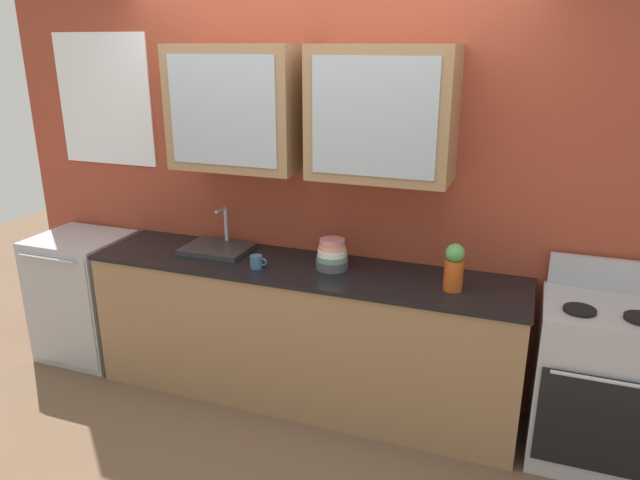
% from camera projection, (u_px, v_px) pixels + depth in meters
% --- Properties ---
extents(ground_plane, '(10.00, 10.00, 0.00)m').
position_uv_depth(ground_plane, '(302.00, 395.00, 3.86)').
color(ground_plane, brown).
extents(back_wall_unit, '(4.47, 0.48, 2.63)m').
position_uv_depth(back_wall_unit, '(316.00, 167.00, 3.66)').
color(back_wall_unit, '#993D28').
rests_on(back_wall_unit, ground_plane).
extents(counter, '(2.68, 0.60, 0.90)m').
position_uv_depth(counter, '(302.00, 333.00, 3.72)').
color(counter, '#93704C').
rests_on(counter, ground_plane).
extents(stove_range, '(0.62, 0.58, 1.08)m').
position_uv_depth(stove_range, '(595.00, 383.00, 3.16)').
color(stove_range, '#ADAFB5').
rests_on(stove_range, ground_plane).
extents(sink_faucet, '(0.42, 0.33, 0.27)m').
position_uv_depth(sink_faucet, '(217.00, 247.00, 3.85)').
color(sink_faucet, '#2D2D30').
rests_on(sink_faucet, counter).
extents(bowl_stack, '(0.20, 0.20, 0.18)m').
position_uv_depth(bowl_stack, '(332.00, 255.00, 3.53)').
color(bowl_stack, '#4C4C54').
rests_on(bowl_stack, counter).
extents(vase, '(0.10, 0.10, 0.27)m').
position_uv_depth(vase, '(454.00, 267.00, 3.20)').
color(vase, '#BF4C19').
rests_on(vase, counter).
extents(cup_near_sink, '(0.11, 0.07, 0.08)m').
position_uv_depth(cup_near_sink, '(257.00, 262.00, 3.55)').
color(cup_near_sink, '#38608C').
rests_on(cup_near_sink, counter).
extents(dishwasher, '(0.61, 0.58, 0.90)m').
position_uv_depth(dishwasher, '(85.00, 296.00, 4.27)').
color(dishwasher, '#ADAFB5').
rests_on(dishwasher, ground_plane).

